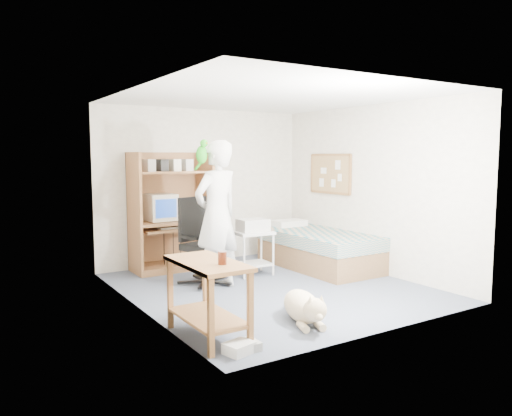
# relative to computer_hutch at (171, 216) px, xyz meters

# --- Properties ---
(floor) EXTENTS (4.00, 4.00, 0.00)m
(floor) POSITION_rel_computer_hutch_xyz_m (0.70, -1.74, -0.82)
(floor) COLOR #464F60
(floor) RESTS_ON ground
(wall_back) EXTENTS (3.60, 0.02, 2.50)m
(wall_back) POSITION_rel_computer_hutch_xyz_m (0.70, 0.26, 0.43)
(wall_back) COLOR beige
(wall_back) RESTS_ON floor
(wall_right) EXTENTS (0.02, 4.00, 2.50)m
(wall_right) POSITION_rel_computer_hutch_xyz_m (2.50, -1.74, 0.43)
(wall_right) COLOR beige
(wall_right) RESTS_ON floor
(wall_left) EXTENTS (0.02, 4.00, 2.50)m
(wall_left) POSITION_rel_computer_hutch_xyz_m (-1.10, -1.74, 0.43)
(wall_left) COLOR beige
(wall_left) RESTS_ON floor
(ceiling) EXTENTS (3.60, 4.00, 0.02)m
(ceiling) POSITION_rel_computer_hutch_xyz_m (0.70, -1.74, 1.68)
(ceiling) COLOR white
(ceiling) RESTS_ON wall_back
(computer_hutch) EXTENTS (1.20, 0.63, 1.80)m
(computer_hutch) POSITION_rel_computer_hutch_xyz_m (0.00, 0.00, 0.00)
(computer_hutch) COLOR brown
(computer_hutch) RESTS_ON floor
(bed) EXTENTS (1.02, 2.02, 0.66)m
(bed) POSITION_rel_computer_hutch_xyz_m (2.00, -1.12, -0.53)
(bed) COLOR brown
(bed) RESTS_ON floor
(side_desk) EXTENTS (0.50, 1.00, 0.75)m
(side_desk) POSITION_rel_computer_hutch_xyz_m (-0.85, -2.94, -0.33)
(side_desk) COLOR brown
(side_desk) RESTS_ON floor
(corkboard) EXTENTS (0.04, 0.94, 0.66)m
(corkboard) POSITION_rel_computer_hutch_xyz_m (2.47, -0.84, 0.63)
(corkboard) COLOR olive
(corkboard) RESTS_ON wall_right
(office_chair) EXTENTS (0.66, 0.67, 1.17)m
(office_chair) POSITION_rel_computer_hutch_xyz_m (0.01, -1.07, -0.40)
(office_chair) COLOR black
(office_chair) RESTS_ON floor
(person) EXTENTS (0.81, 0.64, 1.95)m
(person) POSITION_rel_computer_hutch_xyz_m (0.07, -1.38, 0.15)
(person) COLOR silver
(person) RESTS_ON floor
(parrot) EXTENTS (0.14, 0.25, 0.39)m
(parrot) POSITION_rel_computer_hutch_xyz_m (-0.12, -1.37, 0.96)
(parrot) COLOR #1D9615
(parrot) RESTS_ON person
(dog) EXTENTS (0.54, 1.01, 0.39)m
(dog) POSITION_rel_computer_hutch_xyz_m (0.20, -3.09, -0.65)
(dog) COLOR beige
(dog) RESTS_ON floor
(printer_cart) EXTENTS (0.57, 0.47, 0.65)m
(printer_cart) POSITION_rel_computer_hutch_xyz_m (0.87, -1.00, -0.39)
(printer_cart) COLOR silver
(printer_cart) RESTS_ON floor
(printer) EXTENTS (0.44, 0.35, 0.18)m
(printer) POSITION_rel_computer_hutch_xyz_m (0.87, -1.00, -0.08)
(printer) COLOR #B7B7B2
(printer) RESTS_ON printer_cart
(crt_monitor) EXTENTS (0.45, 0.47, 0.40)m
(crt_monitor) POSITION_rel_computer_hutch_xyz_m (-0.17, 0.01, 0.15)
(crt_monitor) COLOR beige
(crt_monitor) RESTS_ON computer_hutch
(keyboard) EXTENTS (0.45, 0.17, 0.03)m
(keyboard) POSITION_rel_computer_hutch_xyz_m (-0.03, -0.16, -0.15)
(keyboard) COLOR beige
(keyboard) RESTS_ON computer_hutch
(pencil_cup) EXTENTS (0.08, 0.08, 0.12)m
(pencil_cup) POSITION_rel_computer_hutch_xyz_m (0.39, -0.09, -0.00)
(pencil_cup) COLOR gold
(pencil_cup) RESTS_ON computer_hutch
(drink_glass) EXTENTS (0.08, 0.08, 0.12)m
(drink_glass) POSITION_rel_computer_hutch_xyz_m (-0.80, -3.14, -0.01)
(drink_glass) COLOR #43180A
(drink_glass) RESTS_ON side_desk
(floor_box_a) EXTENTS (0.29, 0.25, 0.10)m
(floor_box_a) POSITION_rel_computer_hutch_xyz_m (-0.80, -3.44, -0.77)
(floor_box_a) COLOR silver
(floor_box_a) RESTS_ON floor
(floor_box_b) EXTENTS (0.18, 0.22, 0.08)m
(floor_box_b) POSITION_rel_computer_hutch_xyz_m (-0.69, -3.40, -0.78)
(floor_box_b) COLOR #A5A5A0
(floor_box_b) RESTS_ON floor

